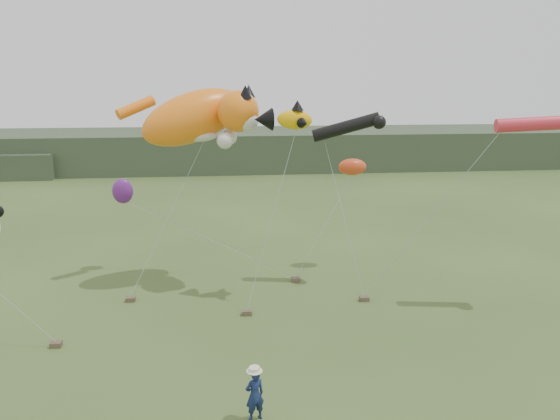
{
  "coord_description": "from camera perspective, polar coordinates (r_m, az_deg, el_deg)",
  "views": [
    {
      "loc": [
        -1.07,
        -16.01,
        9.58
      ],
      "look_at": [
        0.97,
        3.0,
        4.98
      ],
      "focal_mm": 35.0,
      "sensor_mm": 36.0,
      "label": 1
    }
  ],
  "objects": [
    {
      "name": "ground",
      "position": [
        18.69,
        -2.07,
        -17.32
      ],
      "size": [
        120.0,
        120.0,
        0.0
      ],
      "primitive_type": "plane",
      "color": "#385123",
      "rests_on": "ground"
    },
    {
      "name": "festival_attendant",
      "position": [
        16.48,
        -2.66,
        -18.74
      ],
      "size": [
        0.67,
        0.56,
        1.58
      ],
      "primitive_type": "imported",
      "rotation": [
        0.0,
        0.0,
        3.51
      ],
      "color": "#13204A",
      "rests_on": "ground"
    },
    {
      "name": "misc_kites",
      "position": [
        27.67,
        -3.87,
        3.32
      ],
      "size": [
        12.84,
        1.54,
        2.21
      ],
      "color": "red",
      "rests_on": "ground"
    },
    {
      "name": "sandbag_anchors",
      "position": [
        23.97,
        -5.7,
        -9.84
      ],
      "size": [
        12.75,
        5.97,
        0.2
      ],
      "color": "brown",
      "rests_on": "ground"
    },
    {
      "name": "cat_kite",
      "position": [
        25.51,
        -8.09,
        9.63
      ],
      "size": [
        6.61,
        3.95,
        3.65
      ],
      "color": "orange",
      "rests_on": "ground"
    },
    {
      "name": "fish_kite",
      "position": [
        23.51,
        0.34,
        9.5
      ],
      "size": [
        2.57,
        1.71,
        1.31
      ],
      "color": "#F2AE07",
      "rests_on": "ground"
    },
    {
      "name": "tube_kites",
      "position": [
        24.8,
        15.99,
        8.56
      ],
      "size": [
        10.17,
        5.08,
        1.63
      ],
      "color": "black",
      "rests_on": "ground"
    },
    {
      "name": "headland",
      "position": [
        61.22,
        -8.03,
        6.2
      ],
      "size": [
        90.0,
        13.0,
        4.0
      ],
      "color": "#2D3D28",
      "rests_on": "ground"
    }
  ]
}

